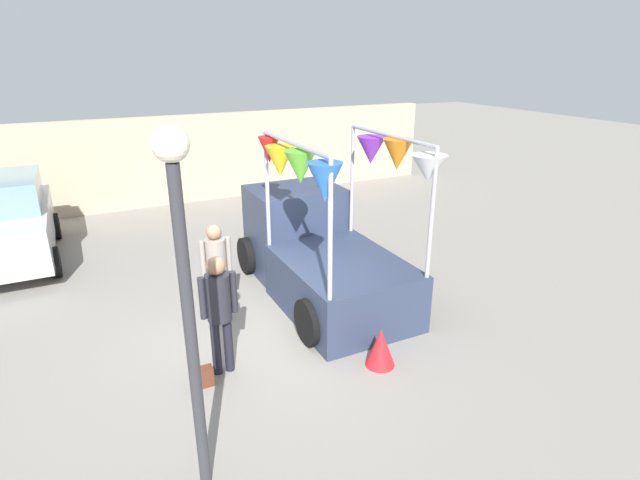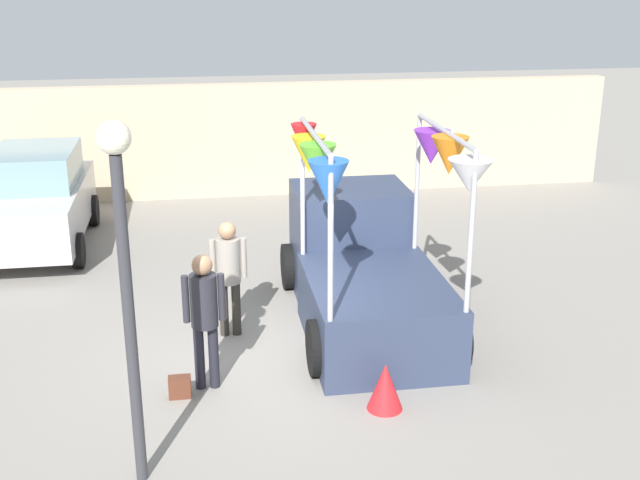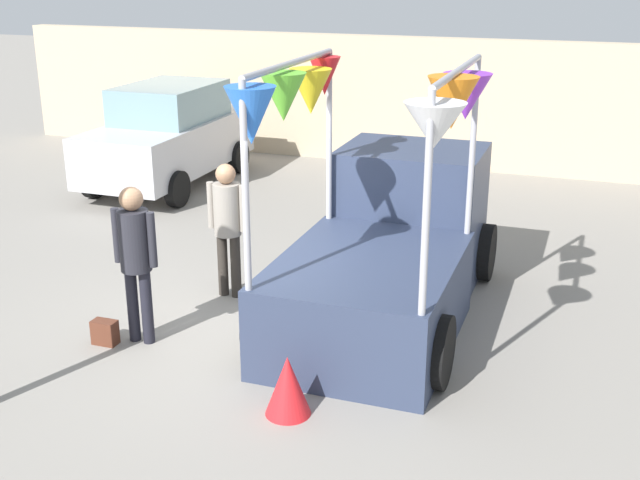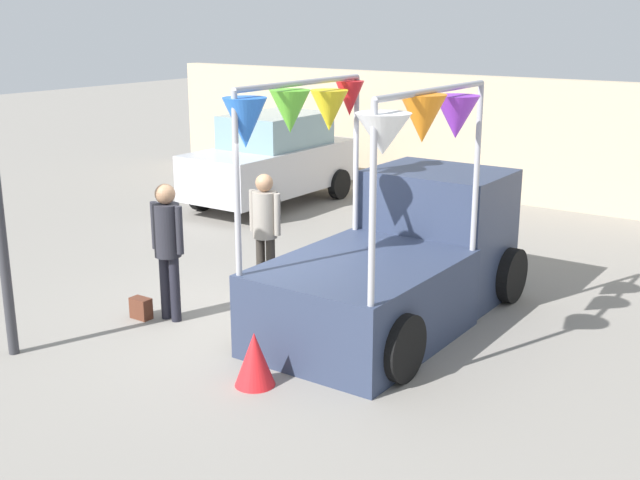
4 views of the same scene
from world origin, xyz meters
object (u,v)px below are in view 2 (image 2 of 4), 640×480
Objects in this scene: folded_kite_bundle_crimson at (385,387)px; vendor_truck at (362,262)px; street_lamp at (124,256)px; parked_car at (37,199)px; person_customer at (204,308)px; person_vendor at (228,268)px; handbag at (180,387)px.

vendor_truck is at bearing 84.29° from folded_kite_bundle_crimson.
street_lamp is 6.35× the size of folded_kite_bundle_crimson.
parked_car is 1.05× the size of street_lamp.
person_vendor is at bearing 76.06° from person_customer.
folded_kite_bundle_crimson is (2.12, -0.87, -0.80)m from person_customer.
handbag is at bearing 164.82° from folded_kite_bundle_crimson.
handbag is at bearing -150.26° from person_customer.
handbag is 0.47× the size of folded_kite_bundle_crimson.
person_customer is (3.01, -6.01, 0.16)m from parked_car.
handbag is 2.90m from street_lamp.
person_customer is 1.04× the size of person_vendor.
parked_car is 6.81m from handbag.
vendor_truck is at bearing 49.58° from street_lamp.
vendor_truck is 3.02m from person_customer.
parked_car is 6.67× the size of folded_kite_bundle_crimson.
person_vendor is at bearing 71.68° from street_lamp.
vendor_truck is 2.78m from folded_kite_bundle_crimson.
folded_kite_bundle_crimson is at bearing -15.18° from handbag.
person_customer is 1.04m from handbag.
handbag is at bearing -112.96° from person_vendor.
street_lamp reaches higher than person_customer.
person_vendor is at bearing -53.01° from parked_car.
vendor_truck is 3.49m from handbag.
person_vendor reaches higher than folded_kite_bundle_crimson.
street_lamp reaches higher than folded_kite_bundle_crimson.
vendor_truck reaches higher than folded_kite_bundle_crimson.
person_customer is at bearing 157.69° from folded_kite_bundle_crimson.
folded_kite_bundle_crimson is at bearing -53.26° from parked_car.
person_customer is 2.43m from folded_kite_bundle_crimson.
handbag is (-0.72, -1.71, -0.91)m from person_vendor.
folded_kite_bundle_crimson is at bearing 18.82° from street_lamp.
vendor_truck is 1.03× the size of parked_car.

